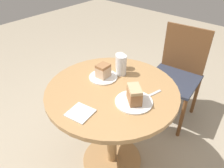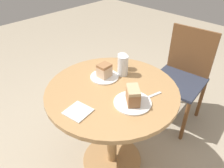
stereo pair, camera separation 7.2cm
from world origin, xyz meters
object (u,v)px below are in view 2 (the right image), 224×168
object	(u,v)px
glass_water	(122,63)
plate_near	(132,103)
chair	(181,76)
cake_slice_near	(133,95)
cake_slice_far	(104,71)
plate_far	(104,77)
glass_lemonade	(123,66)

from	to	relation	value
glass_water	plate_near	bearing A→B (deg)	-38.70
chair	cake_slice_near	distance (m)	0.97
cake_slice_far	glass_water	size ratio (longest dim) A/B	0.78
cake_slice_far	plate_far	bearing A→B (deg)	0.00
plate_near	glass_water	size ratio (longest dim) A/B	1.90
cake_slice_far	glass_water	bearing A→B (deg)	87.47
plate_far	glass_water	world-z (taller)	glass_water
chair	cake_slice_near	bearing A→B (deg)	-88.00
cake_slice_near	plate_near	bearing A→B (deg)	-20.56
glass_water	plate_far	bearing A→B (deg)	-92.53
plate_near	plate_far	bearing A→B (deg)	166.13
chair	plate_far	size ratio (longest dim) A/B	4.50
chair	glass_water	distance (m)	0.75
plate_far	cake_slice_near	size ratio (longest dim) A/B	1.49
chair	plate_far	world-z (taller)	chair
cake_slice_near	cake_slice_far	world-z (taller)	cake_slice_near
chair	cake_slice_far	bearing A→B (deg)	-109.97
glass_lemonade	glass_water	xyz separation A→B (m)	(-0.06, 0.06, -0.01)
cake_slice_near	glass_lemonade	size ratio (longest dim) A/B	0.92
cake_slice_far	glass_lemonade	size ratio (longest dim) A/B	0.64
plate_far	plate_near	bearing A→B (deg)	-13.87
cake_slice_near	glass_water	size ratio (longest dim) A/B	1.12
plate_near	plate_far	world-z (taller)	same
plate_near	plate_far	distance (m)	0.34
plate_far	glass_lemonade	bearing A→B (deg)	61.16
cake_slice_far	glass_lemonade	world-z (taller)	glass_lemonade
chair	cake_slice_near	xyz separation A→B (m)	(0.13, -0.91, 0.33)
chair	cake_slice_far	xyz separation A→B (m)	(-0.20, -0.82, 0.33)
chair	plate_far	bearing A→B (deg)	-109.97
cake_slice_near	chair	bearing A→B (deg)	98.14
plate_far	glass_water	xyz separation A→B (m)	(0.01, 0.18, 0.05)
plate_far	cake_slice_near	bearing A→B (deg)	-13.87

